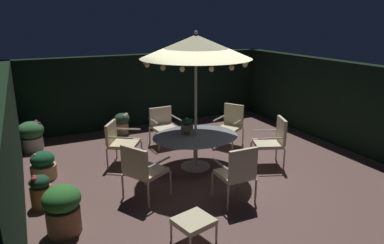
{
  "coord_description": "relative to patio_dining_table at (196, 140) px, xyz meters",
  "views": [
    {
      "loc": [
        -3.31,
        -6.04,
        3.07
      ],
      "look_at": [
        -0.22,
        0.33,
        0.96
      ],
      "focal_mm": 32.84,
      "sensor_mm": 36.0,
      "label": 1
    }
  ],
  "objects": [
    {
      "name": "potted_plant_front_corner",
      "position": [
        -2.95,
        0.83,
        -0.33
      ],
      "size": [
        0.5,
        0.5,
        0.56
      ],
      "color": "tan",
      "rests_on": "ground_plane"
    },
    {
      "name": "potted_plant_back_center",
      "position": [
        -3.09,
        2.64,
        -0.23
      ],
      "size": [
        0.61,
        0.61,
        0.7
      ],
      "color": "beige",
      "rests_on": "ground_plane"
    },
    {
      "name": "patio_chair_northeast",
      "position": [
        -0.03,
        -1.65,
        -0.01
      ],
      "size": [
        0.59,
        0.6,
        1.04
      ],
      "color": "#B7B1A7",
      "rests_on": "ground_plane"
    },
    {
      "name": "patio_chair_east",
      "position": [
        1.53,
        -0.62,
        -0.0
      ],
      "size": [
        0.77,
        0.75,
        1.05
      ],
      "color": "#B8B4A8",
      "rests_on": "ground_plane"
    },
    {
      "name": "potted_plant_right_far",
      "position": [
        -2.81,
        -1.28,
        -0.21
      ],
      "size": [
        0.55,
        0.55,
        0.75
      ],
      "color": "#9E6643",
      "rests_on": "ground_plane"
    },
    {
      "name": "potted_plant_back_right",
      "position": [
        -3.06,
        -0.33,
        -0.32
      ],
      "size": [
        0.35,
        0.35,
        0.59
      ],
      "color": "#A96E3D",
      "rests_on": "ground_plane"
    },
    {
      "name": "ottoman_footrest",
      "position": [
        -1.19,
        -2.33,
        -0.28
      ],
      "size": [
        0.6,
        0.57,
        0.37
      ],
      "color": "#BAB0A9",
      "rests_on": "ground_plane"
    },
    {
      "name": "ground_plane",
      "position": [
        0.22,
        -0.16,
        -0.61
      ],
      "size": [
        7.68,
        7.79,
        0.02
      ],
      "primitive_type": "cube",
      "color": "brown"
    },
    {
      "name": "hedge_backdrop_left",
      "position": [
        -3.47,
        -0.16,
        0.43
      ],
      "size": [
        0.3,
        7.79,
        2.07
      ],
      "primitive_type": "cube",
      "color": "black",
      "rests_on": "ground_plane"
    },
    {
      "name": "hedge_backdrop_rear",
      "position": [
        0.22,
        3.59,
        0.43
      ],
      "size": [
        7.68,
        0.3,
        2.07
      ],
      "primitive_type": "cube",
      "color": "black",
      "rests_on": "ground_plane"
    },
    {
      "name": "patio_chair_north",
      "position": [
        -1.44,
        -0.81,
        -0.02
      ],
      "size": [
        0.85,
        0.85,
        1.01
      ],
      "color": "#B9B2A4",
      "rests_on": "ground_plane"
    },
    {
      "name": "centerpiece_planter",
      "position": [
        -0.11,
        0.18,
        0.31
      ],
      "size": [
        0.26,
        0.26,
        0.35
      ],
      "color": "#896A4C",
      "rests_on": "patio_dining_table"
    },
    {
      "name": "patio_chair_southeast",
      "position": [
        1.4,
        0.88,
        -0.04
      ],
      "size": [
        0.83,
        0.81,
        1.01
      ],
      "color": "#BAB1A5",
      "rests_on": "ground_plane"
    },
    {
      "name": "hedge_backdrop_right",
      "position": [
        3.91,
        -0.16,
        0.43
      ],
      "size": [
        0.3,
        7.79,
        2.07
      ],
      "primitive_type": "cube",
      "color": "black",
      "rests_on": "ground_plane"
    },
    {
      "name": "potted_plant_left_near",
      "position": [
        -0.81,
        2.89,
        -0.27
      ],
      "size": [
        0.44,
        0.44,
        0.59
      ],
      "color": "tan",
      "rests_on": "ground_plane"
    },
    {
      "name": "patio_umbrella",
      "position": [
        0.0,
        0.0,
        1.92
      ],
      "size": [
        2.21,
        2.21,
        2.83
      ],
      "color": "#B6B1A6",
      "rests_on": "ground_plane"
    },
    {
      "name": "patio_dining_table",
      "position": [
        0.0,
        0.0,
        0.0
      ],
      "size": [
        1.82,
        1.54,
        0.72
      ],
      "color": "#B4B6A9",
      "rests_on": "ground_plane"
    },
    {
      "name": "patio_chair_southwest",
      "position": [
        -1.39,
        0.88,
        -0.05
      ],
      "size": [
        0.86,
        0.86,
        0.93
      ],
      "color": "#B5B1AB",
      "rests_on": "ground_plane"
    },
    {
      "name": "patio_chair_south",
      "position": [
        -0.08,
        1.64,
        -0.07
      ],
      "size": [
        0.67,
        0.65,
        0.92
      ],
      "color": "#B4B2A6",
      "rests_on": "ground_plane"
    }
  ]
}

